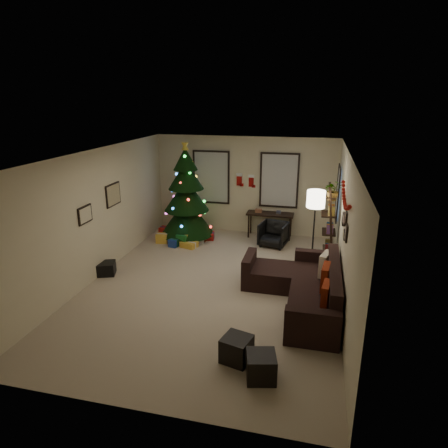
{
  "coord_description": "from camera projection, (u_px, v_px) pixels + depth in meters",
  "views": [
    {
      "loc": [
        1.93,
        -7.07,
        3.71
      ],
      "look_at": [
        0.1,
        0.6,
        1.15
      ],
      "focal_mm": 31.59,
      "sensor_mm": 36.0,
      "label": 1
    }
  ],
  "objects": [
    {
      "name": "pillow_red_b",
      "position": [
        325.0,
        277.0,
        7.02
      ],
      "size": [
        0.17,
        0.46,
        0.45
      ],
      "primitive_type": "cube",
      "rotation": [
        0.0,
        0.0,
        -0.12
      ],
      "color": "maroon",
      "rests_on": "sofa"
    },
    {
      "name": "bookshelf",
      "position": [
        330.0,
        227.0,
        8.87
      ],
      "size": [
        0.3,
        0.55,
        1.89
      ],
      "color": "black",
      "rests_on": "floor"
    },
    {
      "name": "window_back_right",
      "position": [
        279.0,
        180.0,
        10.64
      ],
      "size": [
        1.05,
        0.06,
        1.5
      ],
      "color": "#728CB2",
      "rests_on": "wall_back"
    },
    {
      "name": "presents",
      "position": [
        183.0,
        238.0,
        10.46
      ],
      "size": [
        1.5,
        1.01,
        0.3
      ],
      "rotation": [
        0.0,
        0.0,
        -0.37
      ],
      "color": "maroon",
      "rests_on": "floor"
    },
    {
      "name": "pillow_cream",
      "position": [
        325.0,
        264.0,
        7.59
      ],
      "size": [
        0.25,
        0.47,
        0.45
      ],
      "primitive_type": "cube",
      "rotation": [
        0.0,
        0.0,
        -0.3
      ],
      "color": "beige",
      "rests_on": "sofa"
    },
    {
      "name": "wall_right",
      "position": [
        345.0,
        233.0,
        7.15
      ],
      "size": [
        0.0,
        7.0,
        7.0
      ],
      "primitive_type": "plane",
      "rotation": [
        1.57,
        0.0,
        -1.57
      ],
      "color": "beige",
      "rests_on": "floor"
    },
    {
      "name": "stocking_right",
      "position": [
        252.0,
        181.0,
        10.87
      ],
      "size": [
        0.2,
        0.05,
        0.36
      ],
      "color": "#990F0C",
      "rests_on": "wall_back"
    },
    {
      "name": "sofa",
      "position": [
        304.0,
        288.0,
        7.4
      ],
      "size": [
        1.84,
        2.68,
        0.86
      ],
      "color": "black",
      "rests_on": "floor"
    },
    {
      "name": "floor",
      "position": [
        213.0,
        285.0,
        8.12
      ],
      "size": [
        7.0,
        7.0,
        0.0
      ],
      "primitive_type": "plane",
      "color": "tan",
      "rests_on": "ground"
    },
    {
      "name": "window_back_left",
      "position": [
        211.0,
        177.0,
        11.06
      ],
      "size": [
        1.05,
        0.06,
        1.5
      ],
      "color": "#728CB2",
      "rests_on": "wall_back"
    },
    {
      "name": "gallery",
      "position": [
        345.0,
        222.0,
        7.02
      ],
      "size": [
        0.03,
        1.25,
        0.54
      ],
      "color": "black",
      "rests_on": "wall_right"
    },
    {
      "name": "art_map",
      "position": [
        113.0,
        195.0,
        8.81
      ],
      "size": [
        0.04,
        0.6,
        0.5
      ],
      "color": "black",
      "rests_on": "wall_left"
    },
    {
      "name": "ottoman_near",
      "position": [
        237.0,
        349.0,
        5.76
      ],
      "size": [
        0.49,
        0.49,
        0.38
      ],
      "primitive_type": "cube",
      "rotation": [
        0.0,
        0.0,
        -0.26
      ],
      "color": "black",
      "rests_on": "floor"
    },
    {
      "name": "wall_back",
      "position": [
        245.0,
        186.0,
        10.94
      ],
      "size": [
        5.0,
        0.0,
        5.0
      ],
      "primitive_type": "plane",
      "rotation": [
        1.57,
        0.0,
        0.0
      ],
      "color": "beige",
      "rests_on": "floor"
    },
    {
      "name": "desk",
      "position": [
        270.0,
        216.0,
        10.74
      ],
      "size": [
        1.27,
        0.45,
        0.68
      ],
      "color": "black",
      "rests_on": "floor"
    },
    {
      "name": "ottoman_far",
      "position": [
        261.0,
        367.0,
        5.39
      ],
      "size": [
        0.48,
        0.48,
        0.38
      ],
      "primitive_type": "cube",
      "rotation": [
        0.0,
        0.0,
        0.23
      ],
      "color": "black",
      "rests_on": "floor"
    },
    {
      "name": "garland",
      "position": [
        345.0,
        198.0,
        6.9
      ],
      "size": [
        0.08,
        1.9,
        0.3
      ],
      "primitive_type": null,
      "color": "#A5140C",
      "rests_on": "wall_right"
    },
    {
      "name": "stocking_left",
      "position": [
        240.0,
        179.0,
        10.89
      ],
      "size": [
        0.2,
        0.05,
        0.36
      ],
      "color": "#990F0C",
      "rests_on": "wall_back"
    },
    {
      "name": "wall_left",
      "position": [
        97.0,
        215.0,
        8.25
      ],
      "size": [
        0.0,
        7.0,
        7.0
      ],
      "primitive_type": "plane",
      "rotation": [
        1.57,
        0.0,
        1.57
      ],
      "color": "beige",
      "rests_on": "floor"
    },
    {
      "name": "floor_lamp",
      "position": [
        316.0,
        204.0,
        8.35
      ],
      "size": [
        0.39,
        0.39,
        1.83
      ],
      "rotation": [
        0.0,
        0.0,
        0.01
      ],
      "color": "black",
      "rests_on": "floor"
    },
    {
      "name": "storage_bin",
      "position": [
        102.0,
        269.0,
        8.58
      ],
      "size": [
        0.64,
        0.53,
        0.27
      ],
      "primitive_type": "cube",
      "rotation": [
        0.0,
        0.0,
        0.35
      ],
      "color": "black",
      "rests_on": "floor"
    },
    {
      "name": "christmas_tree",
      "position": [
        187.0,
        199.0,
        10.49
      ],
      "size": [
        1.45,
        1.45,
        2.69
      ],
      "rotation": [
        0.0,
        0.0,
        0.07
      ],
      "color": "black",
      "rests_on": "floor"
    },
    {
      "name": "art_abstract",
      "position": [
        85.0,
        215.0,
        7.79
      ],
      "size": [
        0.04,
        0.45,
        0.35
      ],
      "color": "black",
      "rests_on": "wall_left"
    },
    {
      "name": "desk_chair",
      "position": [
        273.0,
        234.0,
        10.19
      ],
      "size": [
        0.72,
        0.69,
        0.64
      ],
      "primitive_type": "imported",
      "rotation": [
        0.0,
        0.0,
        -0.19
      ],
      "color": "black",
      "rests_on": "floor"
    },
    {
      "name": "pillow_red_a",
      "position": [
        326.0,
        295.0,
        6.39
      ],
      "size": [
        0.17,
        0.42,
        0.41
      ],
      "primitive_type": "cube",
      "rotation": [
        0.0,
        0.0,
        -0.14
      ],
      "color": "maroon",
      "rests_on": "sofa"
    },
    {
      "name": "potted_plant",
      "position": [
        334.0,
        187.0,
        8.46
      ],
      "size": [
        0.64,
        0.6,
        0.58
      ],
      "primitive_type": "imported",
      "rotation": [
        0.0,
        0.0,
        0.35
      ],
      "color": "#4C4C4C",
      "rests_on": "bookshelf"
    },
    {
      "name": "window_right_wall",
      "position": [
        339.0,
        193.0,
        9.47
      ],
      "size": [
        0.06,
        0.9,
        1.3
      ],
      "color": "#728CB2",
      "rests_on": "wall_right"
    },
    {
      "name": "ceiling",
      "position": [
        211.0,
        154.0,
        7.28
      ],
      "size": [
        7.0,
        7.0,
        0.0
      ],
      "primitive_type": "plane",
      "rotation": [
        3.14,
        0.0,
        0.0
      ],
      "color": "white",
      "rests_on": "floor"
    },
    {
      "name": "wall_front",
      "position": [
        132.0,
        315.0,
        4.46
      ],
      "size": [
        5.0,
        0.0,
        5.0
      ],
      "primitive_type": "plane",
      "rotation": [
        -1.57,
        0.0,
        0.0
      ],
      "color": "beige",
      "rests_on": "floor"
    }
  ]
}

